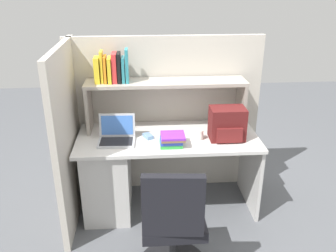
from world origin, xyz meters
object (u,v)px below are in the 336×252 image
at_px(backpack, 227,124).
at_px(office_chair, 173,231).
at_px(computer_mouse, 148,136).
at_px(laptop, 117,136).
at_px(paper_cup, 199,134).

bearing_deg(backpack, office_chair, -124.55).
height_order(backpack, computer_mouse, backpack).
bearing_deg(backpack, computer_mouse, 174.43).
xyz_separation_m(laptop, backpack, (0.95, -0.02, 0.09)).
distance_m(backpack, paper_cup, 0.26).
bearing_deg(laptop, backpack, -1.28).
height_order(computer_mouse, paper_cup, paper_cup).
bearing_deg(laptop, computer_mouse, 9.58).
bearing_deg(office_chair, backpack, -119.87).
height_order(laptop, backpack, backpack).
xyz_separation_m(laptop, office_chair, (0.42, -0.80, -0.39)).
bearing_deg(computer_mouse, backpack, -32.19).
relative_size(computer_mouse, paper_cup, 1.19).
distance_m(computer_mouse, paper_cup, 0.45).
xyz_separation_m(backpack, paper_cup, (-0.24, 0.01, -0.09)).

